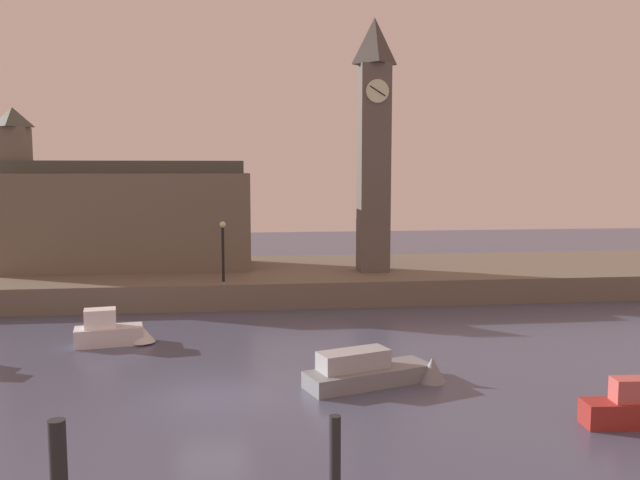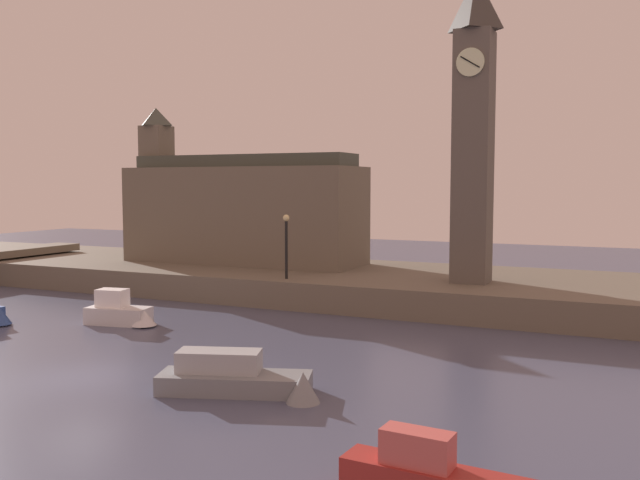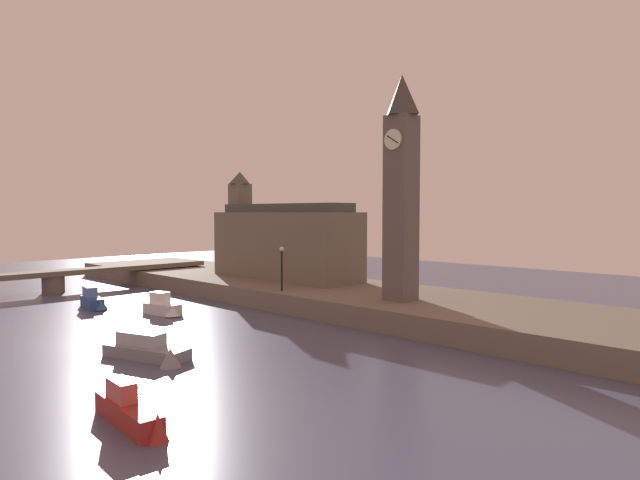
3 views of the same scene
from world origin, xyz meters
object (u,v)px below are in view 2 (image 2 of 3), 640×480
Objects in this scene: clock_tower at (473,126)px; streetlamp at (286,238)px; boat_cruiser_grey at (248,380)px; parliament_hall at (239,210)px; boat_ferry_white at (122,312)px.

clock_tower is 4.51× the size of streetlamp.
clock_tower is at bearing 79.72° from boat_cruiser_grey.
parliament_hall is 4.19× the size of boat_ferry_white.
streetlamp is 16.09m from boat_cruiser_grey.
streetlamp is 9.49m from boat_ferry_white.
boat_ferry_white is 0.65× the size of boat_cruiser_grey.
boat_ferry_white reaches higher than boat_cruiser_grey.
parliament_hall is at bearing 97.55° from boat_ferry_white.
boat_cruiser_grey is at bearing -32.19° from boat_ferry_white.
clock_tower is 2.71× the size of boat_cruiser_grey.
boat_ferry_white is at bearing -143.44° from clock_tower.
streetlamp is 0.93× the size of boat_ferry_white.
parliament_hall is 2.71× the size of boat_cruiser_grey.
boat_cruiser_grey is (10.97, -6.91, -0.12)m from boat_ferry_white.
streetlamp reaches higher than boat_ferry_white.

